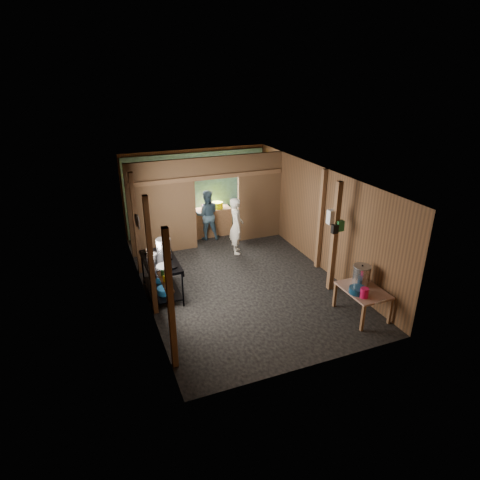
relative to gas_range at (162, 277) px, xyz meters
name	(u,v)px	position (x,y,z in m)	size (l,w,h in m)	color
floor	(237,278)	(1.88, 0.11, -0.44)	(4.50, 7.00, 0.00)	black
ceiling	(237,175)	(1.88, 0.11, 2.16)	(4.50, 7.00, 0.00)	black
wall_back	(196,191)	(1.88, 3.61, 0.86)	(4.50, 0.00, 2.60)	brown
wall_front	(315,302)	(1.88, -3.39, 0.86)	(4.50, 0.00, 2.60)	brown
wall_left	(141,243)	(-0.37, 0.11, 0.86)	(0.00, 7.00, 2.60)	brown
wall_right	(319,217)	(4.13, 0.11, 0.86)	(0.00, 7.00, 2.60)	brown
partition_left	(162,208)	(0.55, 2.31, 0.86)	(1.85, 0.10, 2.60)	brown
partition_right	(259,197)	(3.46, 2.31, 0.86)	(1.35, 0.10, 2.60)	brown
partition_header	(216,167)	(2.13, 2.31, 1.86)	(1.30, 0.10, 0.60)	brown
turquoise_panel	(197,193)	(1.88, 3.55, 0.81)	(4.40, 0.06, 2.50)	#6DBCB5
back_counter	(211,222)	(2.18, 3.06, -0.01)	(1.20, 0.50, 0.85)	brown
wall_clock	(204,172)	(2.13, 3.51, 1.46)	(0.20, 0.20, 0.03)	silver
post_left_a	(170,301)	(-0.30, -2.49, 0.86)	(0.10, 0.12, 2.60)	brown
post_left_b	(151,257)	(-0.30, -0.69, 0.86)	(0.10, 0.12, 2.60)	brown
post_left_c	(136,225)	(-0.30, 1.31, 0.86)	(0.10, 0.12, 2.60)	brown
post_right	(321,220)	(4.06, -0.09, 0.86)	(0.10, 0.12, 2.60)	brown
post_free	(334,238)	(3.73, -1.19, 0.86)	(0.12, 0.12, 2.60)	brown
cross_beam	(208,177)	(1.88, 2.26, 1.61)	(4.40, 0.12, 0.12)	brown
pan_lid_big	(138,222)	(-0.33, 0.51, 1.21)	(0.34, 0.34, 0.03)	gray
pan_lid_small	(136,220)	(-0.33, 0.91, 1.11)	(0.30, 0.30, 0.03)	black
wall_shelf	(165,282)	(-0.27, -1.99, 0.96)	(0.14, 0.80, 0.03)	brown
jar_white	(168,285)	(-0.27, -2.24, 1.03)	(0.07, 0.07, 0.10)	silver
jar_yellow	(165,279)	(-0.27, -1.99, 1.03)	(0.08, 0.08, 0.10)	#FCFA00
jar_green	(163,273)	(-0.27, -1.77, 1.03)	(0.06, 0.06, 0.10)	#217034
bag_white	(332,217)	(3.68, -1.11, 1.34)	(0.22, 0.15, 0.32)	silver
bag_green	(340,226)	(3.80, -1.25, 1.16)	(0.16, 0.12, 0.24)	#217034
bag_black	(335,229)	(3.66, -1.27, 1.11)	(0.14, 0.10, 0.20)	black
gas_range	(162,277)	(0.00, 0.00, 0.00)	(0.76, 1.48, 0.87)	black
prep_table	(362,302)	(3.71, -2.38, -0.13)	(0.75, 1.03, 0.61)	#AA7A67
stove_pot_large	(163,246)	(0.17, 0.41, 0.59)	(0.34, 0.34, 0.34)	silver
stove_pot_med	(152,258)	(-0.17, 0.00, 0.52)	(0.22, 0.22, 0.20)	silver
stove_saucepan	(149,252)	(-0.17, 0.42, 0.49)	(0.17, 0.17, 0.11)	silver
frying_pan	(164,267)	(0.00, -0.40, 0.46)	(0.32, 0.54, 0.07)	gray
blue_tub_front	(165,291)	(0.00, -0.27, -0.20)	(0.34, 0.34, 0.14)	navy
blue_tub_back	(159,278)	(0.00, 0.37, -0.20)	(0.33, 0.33, 0.13)	navy
stock_pot	(361,275)	(3.80, -2.16, 0.37)	(0.37, 0.37, 0.44)	silver
wash_basin	(357,290)	(3.50, -2.45, 0.24)	(0.34, 0.34, 0.13)	navy
pink_bucket	(364,293)	(3.52, -2.64, 0.27)	(0.17, 0.17, 0.20)	#D00F49
knife	(380,302)	(3.71, -2.91, 0.18)	(0.30, 0.04, 0.01)	silver
yellow_tub	(217,205)	(2.39, 3.06, 0.51)	(0.34, 0.34, 0.19)	#FCFA00
red_cup	(204,207)	(1.96, 3.06, 0.49)	(0.13, 0.13, 0.16)	#CB2749
cook	(236,226)	(2.42, 1.53, 0.36)	(0.58, 0.38, 1.60)	white
worker_back	(207,215)	(1.96, 2.80, 0.33)	(0.74, 0.58, 1.52)	#395568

